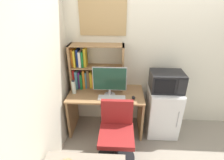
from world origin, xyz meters
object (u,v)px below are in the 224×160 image
hutch_bookshelf (88,68)px  wall_corkboard (103,17)px  monitor (110,80)px  keyboard (112,98)px  water_bottle (74,87)px  desk_chair (116,136)px  microwave (166,81)px  mini_fridge (162,111)px  computer_mouse (133,98)px

hutch_bookshelf → wall_corkboard: size_ratio=1.21×
monitor → keyboard: size_ratio=1.25×
water_bottle → wall_corkboard: (0.46, 0.33, 1.03)m
keyboard → desk_chair: size_ratio=0.48×
hutch_bookshelf → monitor: 0.46m
desk_chair → water_bottle: bearing=142.2°
desk_chair → wall_corkboard: wall_corkboard is taller
monitor → desk_chair: 0.82m
hutch_bookshelf → microwave: size_ratio=1.73×
hutch_bookshelf → desk_chair: hutch_bookshelf is taller
monitor → mini_fridge: size_ratio=0.63×
computer_mouse → mini_fridge: (0.51, 0.16, -0.34)m
keyboard → water_bottle: bearing=167.8°
water_bottle → monitor: bearing=-3.5°
computer_mouse → microwave: size_ratio=0.17×
mini_fridge → wall_corkboard: size_ratio=1.15×
monitor → microwave: bearing=4.7°
keyboard → water_bottle: 0.64m
computer_mouse → mini_fridge: 0.63m
keyboard → water_bottle: water_bottle is taller
water_bottle → desk_chair: bearing=-37.8°
keyboard → mini_fridge: size_ratio=0.51×
computer_mouse → water_bottle: size_ratio=0.36×
keyboard → wall_corkboard: 1.23m
monitor → microwave: 0.88m
hutch_bookshelf → water_bottle: size_ratio=3.74×
keyboard → mini_fridge: (0.84, 0.17, -0.33)m
keyboard → wall_corkboard: size_ratio=0.59×
keyboard → microwave: (0.84, 0.17, 0.22)m
microwave → mini_fridge: bearing=-90.2°
hutch_bookshelf → microwave: (1.25, -0.19, -0.12)m
keyboard → wall_corkboard: wall_corkboard is taller
wall_corkboard → desk_chair: bearing=-74.2°
water_bottle → microwave: bearing=1.4°
monitor → desk_chair: bearing=-76.2°
desk_chair → microwave: bearing=37.9°
hutch_bookshelf → keyboard: bearing=-41.1°
hutch_bookshelf → desk_chair: 1.17m
water_bottle → mini_fridge: (1.45, 0.03, -0.43)m
hutch_bookshelf → keyboard: hutch_bookshelf is taller
hutch_bookshelf → monitor: size_ratio=1.66×
computer_mouse → water_bottle: (-0.95, 0.12, 0.09)m
wall_corkboard → monitor: bearing=-71.6°
keyboard → mini_fridge: 0.92m
hutch_bookshelf → computer_mouse: size_ratio=10.32×
hutch_bookshelf → computer_mouse: hutch_bookshelf is taller
monitor → desk_chair: size_ratio=0.60×
computer_mouse → wall_corkboard: bearing=137.2°
keyboard → monitor: bearing=110.7°
hutch_bookshelf → desk_chair: size_ratio=1.00×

